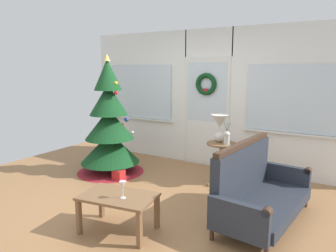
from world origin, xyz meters
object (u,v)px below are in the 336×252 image
Objects in this scene: christmas_tree at (109,130)px; side_table at (221,155)px; wine_glass at (123,186)px; coffee_table at (118,201)px; gift_box at (119,175)px; table_lamp at (220,124)px; settee_sofa at (256,190)px; flower_vase at (227,137)px.

christmas_tree is 3.07× the size of side_table.
wine_glass is (-0.34, -2.04, 0.09)m from side_table.
coffee_table is 1.71m from gift_box.
christmas_tree is 10.65× the size of wine_glass.
table_lamp is (-0.06, 0.04, 0.48)m from side_table.
gift_box is at bearing 131.59° from wine_glass.
coffee_table is (-0.38, -2.05, -0.60)m from table_lamp.
table_lamp reaches higher than coffee_table.
side_table is at bearing -33.69° from table_lamp.
wine_glass is (-0.28, -2.08, -0.39)m from table_lamp.
gift_box is at bearing -155.11° from side_table.
christmas_tree is 2.29× the size of coffee_table.
table_lamp is at bearing 27.03° from gift_box.
settee_sofa reaches higher than wine_glass.
settee_sofa is at bearing -47.58° from table_lamp.
coffee_table is at bearing -102.48° from side_table.
wine_glass is at bearing -135.93° from settee_sofa.
settee_sofa is 1.42m from table_lamp.
coffee_table is (-1.26, -1.09, -0.01)m from settee_sofa.
coffee_table is at bearing -139.15° from settee_sofa.
coffee_table is 4.66× the size of wine_glass.
coffee_table is 5.22× the size of gift_box.
coffee_table is at bearing 161.19° from wine_glass.
gift_box is (0.40, -0.25, -0.69)m from christmas_tree.
table_lamp is at bearing 79.37° from coffee_table.
christmas_tree is at bearing -168.95° from flower_vase.
christmas_tree reaches higher than wine_glass.
table_lamp is at bearing 146.31° from side_table.
wine_glass is 1.85m from gift_box.
side_table is 2.07m from wine_glass.
gift_box is (-1.08, 1.30, -0.28)m from coffee_table.
flower_vase is (0.10, -0.06, 0.31)m from side_table.
settee_sofa is 4.79× the size of flower_vase.
coffee_table is (1.48, -1.55, -0.41)m from christmas_tree.
wine_glass is at bearing -48.41° from gift_box.
side_table is 0.49m from table_lamp.
settee_sofa is at bearing 40.85° from coffee_table.
christmas_tree is at bearing -165.12° from table_lamp.
settee_sofa is 2.47× the size of side_table.
gift_box is at bearing 129.82° from coffee_table.
flower_vase is 1.79× the size of wine_glass.
flower_vase is (-0.72, 0.86, 0.42)m from settee_sofa.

